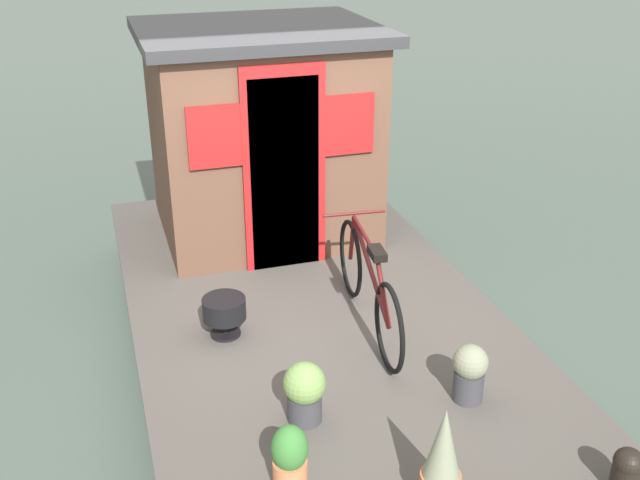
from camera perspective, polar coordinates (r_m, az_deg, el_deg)
ground_plane at (r=6.31m, az=-0.55°, el=-9.25°), size 60.00×60.00×0.00m
houseboat_deck at (r=6.17m, az=-0.56°, el=-7.28°), size 5.46×2.85×0.51m
houseboat_cabin at (r=7.07m, az=-4.49°, el=8.22°), size 1.81×2.13×1.97m
bicycle at (r=5.62m, az=3.72°, el=-3.50°), size 1.72×0.50×0.77m
potted_plant_sage at (r=4.75m, az=-1.20°, el=-11.48°), size 0.27×0.27×0.42m
potted_plant_thyme at (r=4.17m, az=9.33°, el=-16.43°), size 0.22×0.22×0.66m
potted_plant_rosemary at (r=5.02m, az=11.39°, el=-9.85°), size 0.23×0.23×0.41m
potted_plant_mint at (r=4.30m, az=-2.33°, el=-16.33°), size 0.21×0.21×0.42m
charcoal_grill at (r=5.63m, az=-7.35°, el=-5.35°), size 0.33×0.33×0.31m
mooring_bollard at (r=4.64m, az=22.45°, el=-15.96°), size 0.17×0.17×0.29m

